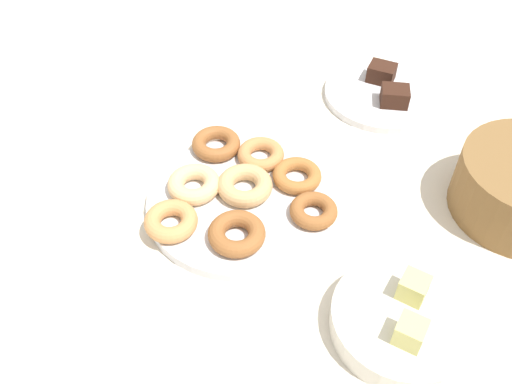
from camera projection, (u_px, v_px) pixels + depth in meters
ground_plane at (240, 206)px, 0.93m from camera, size 2.40×2.40×0.00m
donut_plate at (240, 202)px, 0.92m from camera, size 0.31×0.31×0.02m
donut_0 at (244, 185)px, 0.92m from camera, size 0.13×0.13×0.03m
donut_1 at (314, 211)px, 0.88m from camera, size 0.10×0.10×0.02m
donut_2 at (237, 234)px, 0.84m from camera, size 0.12×0.12×0.03m
donut_3 at (171, 221)px, 0.86m from camera, size 0.11×0.11×0.03m
donut_4 at (194, 184)px, 0.92m from camera, size 0.09×0.09×0.03m
donut_5 at (261, 154)px, 0.97m from camera, size 0.09×0.09×0.02m
donut_6 at (216, 144)px, 0.99m from camera, size 0.12×0.12×0.02m
donut_7 at (297, 176)px, 0.93m from camera, size 0.12×0.12×0.02m
cake_plate at (383, 94)px, 1.13m from camera, size 0.23×0.23×0.01m
brownie_near at (382, 73)px, 1.14m from camera, size 0.05×0.05×0.03m
brownie_far at (395, 96)px, 1.08m from camera, size 0.06×0.06×0.03m
fruit_bowl at (401, 322)px, 0.75m from camera, size 0.19×0.19×0.04m
melon_chunk_left at (413, 287)px, 0.75m from camera, size 0.04×0.04×0.04m
melon_chunk_right at (410, 332)px, 0.70m from camera, size 0.04×0.04×0.04m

